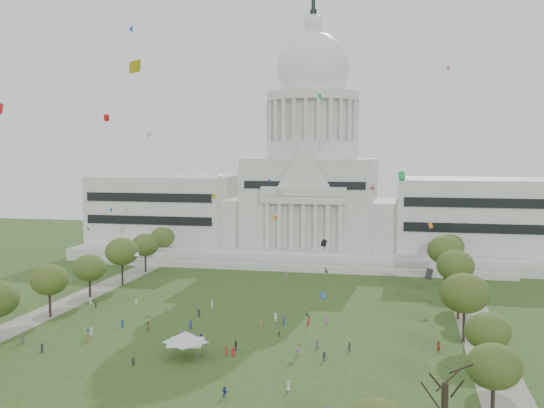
# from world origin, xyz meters

# --- Properties ---
(ground) EXTENTS (400.00, 400.00, 0.00)m
(ground) POSITION_xyz_m (0.00, 0.00, 0.00)
(ground) COLOR #2C461B
(ground) RESTS_ON ground
(capitol) EXTENTS (160.00, 64.50, 91.30)m
(capitol) POSITION_xyz_m (0.00, 113.59, 22.30)
(capitol) COLOR beige
(capitol) RESTS_ON ground
(path_left) EXTENTS (8.00, 160.00, 0.04)m
(path_left) POSITION_xyz_m (-48.00, 30.00, 0.02)
(path_left) COLOR gray
(path_left) RESTS_ON ground
(path_right) EXTENTS (8.00, 160.00, 0.04)m
(path_right) POSITION_xyz_m (48.00, 30.00, 0.02)
(path_right) COLOR gray
(path_right) RESTS_ON ground
(row_tree_r_0) EXTENTS (7.67, 7.67, 10.91)m
(row_tree_r_0) POSITION_xyz_m (44.94, -19.59, 7.75)
(row_tree_r_0) COLOR black
(row_tree_r_0) RESTS_ON ground
(row_tree_r_1) EXTENTS (7.58, 7.58, 10.78)m
(row_tree_r_1) POSITION_xyz_m (46.22, -1.75, 7.66)
(row_tree_r_1) COLOR black
(row_tree_r_1) RESTS_ON ground
(row_tree_l_2) EXTENTS (8.42, 8.42, 11.97)m
(row_tree_l_2) POSITION_xyz_m (-45.04, 17.30, 8.51)
(row_tree_l_2) COLOR black
(row_tree_l_2) RESTS_ON ground
(row_tree_r_2) EXTENTS (9.55, 9.55, 13.58)m
(row_tree_r_2) POSITION_xyz_m (44.17, 17.44, 9.66)
(row_tree_r_2) COLOR black
(row_tree_r_2) RESTS_ON ground
(row_tree_l_3) EXTENTS (8.12, 8.12, 11.55)m
(row_tree_l_3) POSITION_xyz_m (-44.09, 33.92, 8.21)
(row_tree_l_3) COLOR black
(row_tree_l_3) RESTS_ON ground
(row_tree_r_3) EXTENTS (7.01, 7.01, 9.98)m
(row_tree_r_3) POSITION_xyz_m (44.40, 34.48, 7.08)
(row_tree_r_3) COLOR black
(row_tree_r_3) RESTS_ON ground
(row_tree_l_4) EXTENTS (9.29, 9.29, 13.21)m
(row_tree_l_4) POSITION_xyz_m (-44.08, 52.42, 9.39)
(row_tree_l_4) COLOR black
(row_tree_l_4) RESTS_ON ground
(row_tree_r_4) EXTENTS (9.19, 9.19, 13.06)m
(row_tree_r_4) POSITION_xyz_m (44.76, 50.04, 9.29)
(row_tree_r_4) COLOR black
(row_tree_r_4) RESTS_ON ground
(row_tree_l_5) EXTENTS (8.33, 8.33, 11.85)m
(row_tree_l_5) POSITION_xyz_m (-45.22, 71.01, 8.42)
(row_tree_l_5) COLOR black
(row_tree_l_5) RESTS_ON ground
(row_tree_r_5) EXTENTS (9.82, 9.82, 13.96)m
(row_tree_r_5) POSITION_xyz_m (43.49, 70.19, 9.93)
(row_tree_r_5) COLOR black
(row_tree_r_5) RESTS_ON ground
(row_tree_l_6) EXTENTS (8.19, 8.19, 11.64)m
(row_tree_l_6) POSITION_xyz_m (-46.87, 89.14, 8.27)
(row_tree_l_6) COLOR black
(row_tree_l_6) RESTS_ON ground
(row_tree_r_6) EXTENTS (8.42, 8.42, 11.97)m
(row_tree_r_6) POSITION_xyz_m (45.96, 88.13, 8.51)
(row_tree_r_6) COLOR black
(row_tree_r_6) RESTS_ON ground
(big_bare_tree) EXTENTS (6.00, 5.00, 12.80)m
(big_bare_tree) POSITION_xyz_m (38.00, -28.00, 8.67)
(big_bare_tree) COLOR black
(big_bare_tree) RESTS_ON ground
(event_tent) EXTENTS (10.18, 10.18, 4.86)m
(event_tent) POSITION_xyz_m (-5.89, -2.42, 3.77)
(event_tent) COLOR #4C4C4C
(event_tent) RESTS_ON ground
(person_0) EXTENTS (0.96, 0.92, 1.65)m
(person_0) POSITION_xyz_m (39.15, 11.29, 0.83)
(person_0) COLOR #B21E1E
(person_0) RESTS_ON ground
(person_2) EXTENTS (0.99, 0.81, 1.75)m
(person_2) POSITION_xyz_m (22.92, 6.74, 0.88)
(person_2) COLOR #4C4C51
(person_2) RESTS_ON ground
(person_3) EXTENTS (0.95, 1.13, 1.55)m
(person_3) POSITION_xyz_m (13.82, 2.32, 0.78)
(person_3) COLOR #994C8C
(person_3) RESTS_ON ground
(person_4) EXTENTS (0.65, 1.17, 1.97)m
(person_4) POSITION_xyz_m (1.98, 3.09, 0.99)
(person_4) COLOR #26262B
(person_4) RESTS_ON ground
(person_5) EXTENTS (1.34, 1.58, 1.63)m
(person_5) POSITION_xyz_m (-6.07, 6.86, 0.81)
(person_5) COLOR navy
(person_5) RESTS_ON ground
(person_6) EXTENTS (0.70, 0.91, 1.66)m
(person_6) POSITION_xyz_m (15.29, -14.60, 0.83)
(person_6) COLOR silver
(person_6) RESTS_ON ground
(person_7) EXTENTS (0.73, 0.76, 1.69)m
(person_7) POSITION_xyz_m (-13.15, -9.05, 0.85)
(person_7) COLOR #26262B
(person_7) RESTS_ON ground
(person_8) EXTENTS (1.05, 0.85, 1.87)m
(person_8) POSITION_xyz_m (-19.41, 12.21, 0.94)
(person_8) COLOR olive
(person_8) RESTS_ON ground
(person_9) EXTENTS (0.99, 1.18, 1.63)m
(person_9) POSITION_xyz_m (18.97, 0.64, 0.82)
(person_9) COLOR #26262B
(person_9) RESTS_ON ground
(person_10) EXTENTS (0.72, 0.90, 1.34)m
(person_10) POSITION_xyz_m (8.24, 13.15, 0.67)
(person_10) COLOR #33723F
(person_10) RESTS_ON ground
(person_11) EXTENTS (1.59, 1.19, 1.60)m
(person_11) POSITION_xyz_m (6.27, -19.09, 0.80)
(person_11) COLOR navy
(person_11) RESTS_ON ground
(distant_crowd) EXTENTS (59.13, 39.62, 1.89)m
(distant_crowd) POSITION_xyz_m (-13.96, 13.23, 0.85)
(distant_crowd) COLOR #4C4C51
(distant_crowd) RESTS_ON ground
(kite_swarm) EXTENTS (87.84, 99.25, 60.49)m
(kite_swarm) POSITION_xyz_m (2.13, 7.07, 28.87)
(kite_swarm) COLOR #E54C8C
(kite_swarm) RESTS_ON ground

